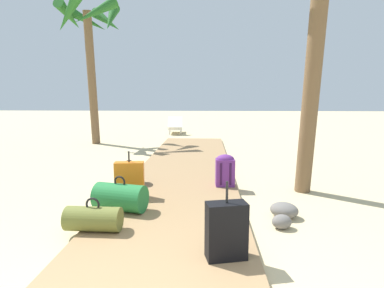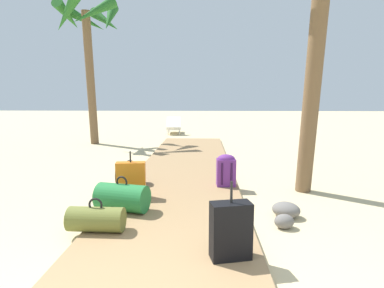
{
  "view_description": "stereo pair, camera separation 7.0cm",
  "coord_description": "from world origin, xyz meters",
  "px_view_note": "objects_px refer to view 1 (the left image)",
  "views": [
    {
      "loc": [
        0.47,
        -1.47,
        1.6
      ],
      "look_at": [
        0.13,
        5.49,
        0.55
      ],
      "focal_mm": 29.34,
      "sensor_mm": 36.0,
      "label": 1
    },
    {
      "loc": [
        0.4,
        -1.47,
        1.6
      ],
      "look_at": [
        0.13,
        5.49,
        0.55
      ],
      "focal_mm": 29.34,
      "sensor_mm": 36.0,
      "label": 2
    }
  ],
  "objects_px": {
    "duffel_bag_green": "(120,197)",
    "suitcase_black": "(226,231)",
    "suitcase_orange": "(130,180)",
    "palm_tree_far_left": "(91,31)",
    "duffel_bag_navy": "(130,175)",
    "backpack_purple": "(225,169)",
    "lounge_chair": "(175,126)",
    "duffel_bag_olive": "(93,219)"
  },
  "relations": [
    {
      "from": "duffel_bag_green",
      "to": "lounge_chair",
      "type": "xyz_separation_m",
      "value": [
        -0.22,
        9.54,
        0.06
      ]
    },
    {
      "from": "duffel_bag_navy",
      "to": "palm_tree_far_left",
      "type": "height_order",
      "value": "palm_tree_far_left"
    },
    {
      "from": "suitcase_black",
      "to": "duffel_bag_olive",
      "type": "bearing_deg",
      "value": 159.83
    },
    {
      "from": "backpack_purple",
      "to": "lounge_chair",
      "type": "relative_size",
      "value": 0.34
    },
    {
      "from": "palm_tree_far_left",
      "to": "duffel_bag_green",
      "type": "bearing_deg",
      "value": -67.59
    },
    {
      "from": "duffel_bag_green",
      "to": "suitcase_orange",
      "type": "bearing_deg",
      "value": 91.08
    },
    {
      "from": "suitcase_orange",
      "to": "palm_tree_far_left",
      "type": "bearing_deg",
      "value": 114.24
    },
    {
      "from": "duffel_bag_olive",
      "to": "duffel_bag_green",
      "type": "bearing_deg",
      "value": 78.57
    },
    {
      "from": "duffel_bag_olive",
      "to": "palm_tree_far_left",
      "type": "distance_m",
      "value": 8.24
    },
    {
      "from": "duffel_bag_green",
      "to": "duffel_bag_olive",
      "type": "bearing_deg",
      "value": -101.43
    },
    {
      "from": "duffel_bag_navy",
      "to": "suitcase_black",
      "type": "height_order",
      "value": "suitcase_black"
    },
    {
      "from": "palm_tree_far_left",
      "to": "suitcase_orange",
      "type": "bearing_deg",
      "value": -65.76
    },
    {
      "from": "duffel_bag_green",
      "to": "suitcase_orange",
      "type": "relative_size",
      "value": 1.05
    },
    {
      "from": "duffel_bag_green",
      "to": "suitcase_orange",
      "type": "height_order",
      "value": "suitcase_orange"
    },
    {
      "from": "suitcase_black",
      "to": "palm_tree_far_left",
      "type": "relative_size",
      "value": 0.16
    },
    {
      "from": "duffel_bag_olive",
      "to": "suitcase_orange",
      "type": "height_order",
      "value": "suitcase_orange"
    },
    {
      "from": "suitcase_black",
      "to": "duffel_bag_olive",
      "type": "distance_m",
      "value": 1.58
    },
    {
      "from": "duffel_bag_green",
      "to": "duffel_bag_navy",
      "type": "height_order",
      "value": "duffel_bag_green"
    },
    {
      "from": "backpack_purple",
      "to": "suitcase_black",
      "type": "distance_m",
      "value": 2.47
    },
    {
      "from": "duffel_bag_green",
      "to": "suitcase_black",
      "type": "relative_size",
      "value": 0.99
    },
    {
      "from": "backpack_purple",
      "to": "lounge_chair",
      "type": "height_order",
      "value": "lounge_chair"
    },
    {
      "from": "suitcase_orange",
      "to": "lounge_chair",
      "type": "relative_size",
      "value": 0.45
    },
    {
      "from": "backpack_purple",
      "to": "duffel_bag_olive",
      "type": "bearing_deg",
      "value": -129.91
    },
    {
      "from": "duffel_bag_navy",
      "to": "palm_tree_far_left",
      "type": "xyz_separation_m",
      "value": [
        -2.44,
        5.09,
        3.45
      ]
    },
    {
      "from": "duffel_bag_green",
      "to": "palm_tree_far_left",
      "type": "bearing_deg",
      "value": 112.41
    },
    {
      "from": "palm_tree_far_left",
      "to": "suitcase_black",
      "type": "bearing_deg",
      "value": -62.29
    },
    {
      "from": "duffel_bag_navy",
      "to": "backpack_purple",
      "type": "bearing_deg",
      "value": -1.05
    },
    {
      "from": "backpack_purple",
      "to": "suitcase_orange",
      "type": "xyz_separation_m",
      "value": [
        -1.48,
        -0.7,
        -0.01
      ]
    },
    {
      "from": "suitcase_black",
      "to": "palm_tree_far_left",
      "type": "bearing_deg",
      "value": 117.71
    },
    {
      "from": "lounge_chair",
      "to": "duffel_bag_navy",
      "type": "bearing_deg",
      "value": -89.83
    },
    {
      "from": "suitcase_orange",
      "to": "duffel_bag_green",
      "type": "bearing_deg",
      "value": -88.92
    },
    {
      "from": "duffel_bag_navy",
      "to": "suitcase_orange",
      "type": "height_order",
      "value": "suitcase_orange"
    },
    {
      "from": "backpack_purple",
      "to": "duffel_bag_olive",
      "type": "xyz_separation_m",
      "value": [
        -1.6,
        -1.92,
        -0.14
      ]
    },
    {
      "from": "palm_tree_far_left",
      "to": "lounge_chair",
      "type": "height_order",
      "value": "palm_tree_far_left"
    },
    {
      "from": "duffel_bag_green",
      "to": "duffel_bag_olive",
      "type": "relative_size",
      "value": 1.18
    },
    {
      "from": "backpack_purple",
      "to": "palm_tree_far_left",
      "type": "height_order",
      "value": "palm_tree_far_left"
    },
    {
      "from": "duffel_bag_navy",
      "to": "lounge_chair",
      "type": "bearing_deg",
      "value": 90.17
    },
    {
      "from": "backpack_purple",
      "to": "palm_tree_far_left",
      "type": "xyz_separation_m",
      "value": [
        -4.11,
        5.12,
        3.33
      ]
    },
    {
      "from": "palm_tree_far_left",
      "to": "lounge_chair",
      "type": "relative_size",
      "value": 2.94
    },
    {
      "from": "lounge_chair",
      "to": "duffel_bag_green",
      "type": "bearing_deg",
      "value": -88.67
    },
    {
      "from": "suitcase_black",
      "to": "palm_tree_far_left",
      "type": "distance_m",
      "value": 9.19
    },
    {
      "from": "suitcase_orange",
      "to": "palm_tree_far_left",
      "type": "xyz_separation_m",
      "value": [
        -2.62,
        5.82,
        3.34
      ]
    }
  ]
}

